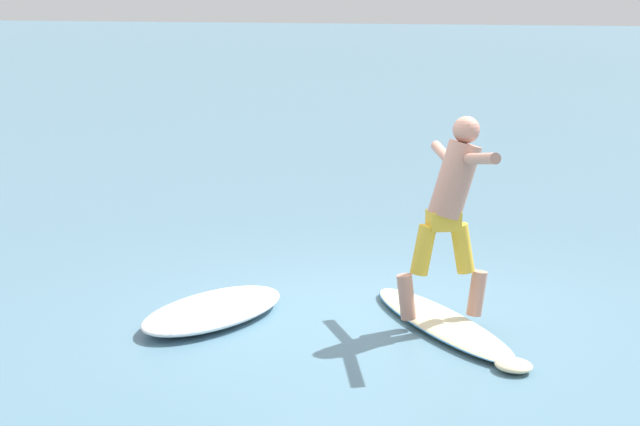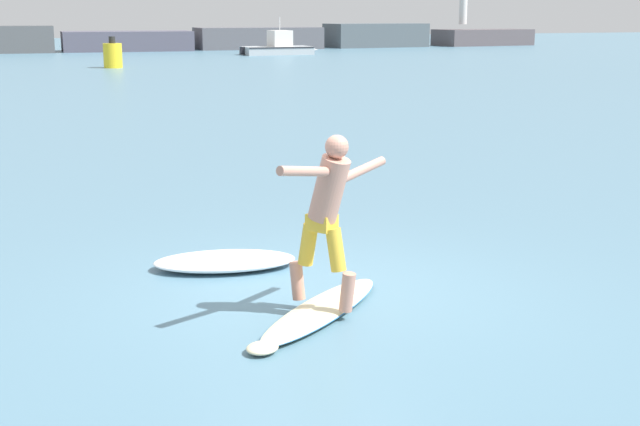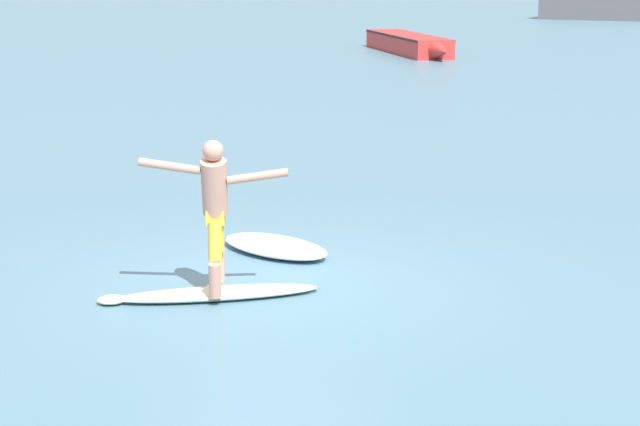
% 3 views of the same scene
% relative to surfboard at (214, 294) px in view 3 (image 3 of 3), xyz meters
% --- Properties ---
extents(ground_plane, '(200.00, 200.00, 0.00)m').
position_rel_surfboard_xyz_m(ground_plane, '(0.29, 0.68, -0.05)').
color(ground_plane, slate).
extents(surfboard, '(2.10, 1.92, 0.23)m').
position_rel_surfboard_xyz_m(surfboard, '(0.00, 0.00, 0.00)').
color(surfboard, beige).
rests_on(surfboard, ground).
extents(surfer, '(1.42, 0.95, 1.71)m').
position_rel_surfboard_xyz_m(surfer, '(0.07, -0.03, 1.05)').
color(surfer, tan).
rests_on(surfer, surfboard).
extents(small_boat_offshore, '(6.71, 7.14, 0.76)m').
position_rel_surfboard_xyz_m(small_boat_offshore, '(-12.34, 31.24, 0.36)').
color(small_boat_offshore, red).
rests_on(small_boat_offshore, ground).
extents(wave_foam_at_tail, '(1.78, 1.14, 0.17)m').
position_rel_surfboard_xyz_m(wave_foam_at_tail, '(-0.42, 1.94, 0.04)').
color(wave_foam_at_tail, white).
rests_on(wave_foam_at_tail, ground).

